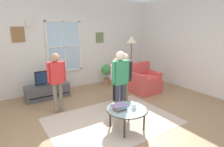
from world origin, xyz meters
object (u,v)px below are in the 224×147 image
at_px(cup, 134,106).
at_px(remote_near_books, 125,108).
at_px(remote_near_cup, 125,104).
at_px(person_green_shirt, 120,76).
at_px(coffee_table, 127,110).
at_px(floor_lamp, 131,45).
at_px(tv_stand, 48,91).
at_px(person_black_shirt, 124,75).
at_px(armchair, 144,81).
at_px(person_pink_shirt, 116,75).
at_px(television, 46,77).
at_px(book_stack, 120,107).
at_px(potted_plant_by_window, 107,72).
at_px(person_red_shirt, 57,76).

bearing_deg(cup, remote_near_books, 143.77).
distance_m(remote_near_cup, person_green_shirt, 0.63).
relative_size(coffee_table, floor_lamp, 0.49).
bearing_deg(tv_stand, person_black_shirt, -50.88).
xyz_separation_m(armchair, remote_near_books, (-1.76, -1.37, 0.10)).
relative_size(person_pink_shirt, person_black_shirt, 0.86).
relative_size(television, person_black_shirt, 0.44).
bearing_deg(remote_near_books, coffee_table, -71.76).
bearing_deg(tv_stand, book_stack, -73.67).
xyz_separation_m(cup, potted_plant_by_window, (1.07, 2.71, -0.03)).
xyz_separation_m(person_pink_shirt, potted_plant_by_window, (0.55, 1.36, -0.29)).
distance_m(person_pink_shirt, person_green_shirt, 0.86).
bearing_deg(person_red_shirt, person_black_shirt, -25.52).
bearing_deg(remote_near_cup, armchair, 36.35).
relative_size(tv_stand, coffee_table, 1.43).
xyz_separation_m(cup, person_black_shirt, (0.41, 0.85, 0.38)).
distance_m(person_red_shirt, potted_plant_by_window, 2.42).
bearing_deg(armchair, person_red_shirt, 178.78).
distance_m(armchair, person_green_shirt, 1.83).
distance_m(television, cup, 2.73).
bearing_deg(person_black_shirt, remote_near_cup, -126.17).
relative_size(armchair, cup, 9.04).
height_order(television, coffee_table, television).
height_order(coffee_table, potted_plant_by_window, potted_plant_by_window).
bearing_deg(person_red_shirt, person_green_shirt, -39.32).
bearing_deg(cup, floor_lamp, 52.41).
height_order(remote_near_cup, potted_plant_by_window, potted_plant_by_window).
xyz_separation_m(tv_stand, person_red_shirt, (-0.02, -1.03, 0.67)).
xyz_separation_m(armchair, person_green_shirt, (-1.51, -0.85, 0.58)).
bearing_deg(coffee_table, television, 108.92).
xyz_separation_m(tv_stand, book_stack, (0.71, -2.44, 0.28)).
xyz_separation_m(coffee_table, person_black_shirt, (0.53, 0.79, 0.46)).
xyz_separation_m(person_pink_shirt, person_green_shirt, (-0.40, -0.74, 0.18)).
height_order(television, armchair, armchair).
bearing_deg(person_pink_shirt, remote_near_cup, -116.31).
relative_size(cup, person_green_shirt, 0.07).
height_order(potted_plant_by_window, floor_lamp, floor_lamp).
xyz_separation_m(book_stack, cup, (0.26, -0.11, -0.01)).
distance_m(remote_near_cup, potted_plant_by_window, 2.71).
bearing_deg(tv_stand, remote_near_cup, -68.02).
distance_m(coffee_table, person_green_shirt, 0.79).
height_order(person_pink_shirt, person_black_shirt, person_black_shirt).
height_order(coffee_table, person_green_shirt, person_green_shirt).
distance_m(potted_plant_by_window, floor_lamp, 1.28).
bearing_deg(television, coffee_table, -71.08).
xyz_separation_m(person_green_shirt, potted_plant_by_window, (0.95, 2.10, -0.47)).
height_order(television, person_pink_shirt, person_pink_shirt).
height_order(book_stack, potted_plant_by_window, potted_plant_by_window).
bearing_deg(remote_near_cup, television, 112.01).
bearing_deg(person_pink_shirt, person_black_shirt, -101.57).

